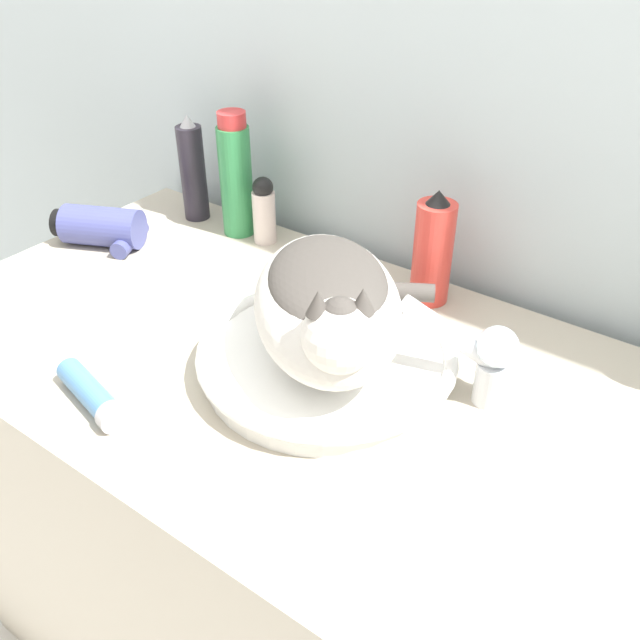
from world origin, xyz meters
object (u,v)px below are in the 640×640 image
Objects in this scene: hairspray_can_black at (193,171)px; spray_bottle_trigger at (433,251)px; deodorant_stick at (264,210)px; hair_dryer at (103,228)px; shampoo_bottle_tall at (236,177)px; cream_tube at (92,394)px; cat at (329,302)px; faucet at (484,356)px.

hairspray_can_black reaches higher than spray_bottle_trigger.
deodorant_stick is 0.30m from hair_dryer.
spray_bottle_trigger is 0.60m from hair_dryer.
spray_bottle_trigger reaches higher than deodorant_stick.
shampoo_bottle_tall reaches higher than cream_tube.
cat is 2.64× the size of cream_tube.
hair_dryer is at bearing -19.03° from faucet.
deodorant_stick is at bearing -0.00° from shampoo_bottle_tall.
hair_dryer is (-0.57, -0.18, -0.05)m from spray_bottle_trigger.
cream_tube is (0.29, -0.49, -0.08)m from hairspray_can_black.
cream_tube is at bearing 113.42° from hair_dryer.
cat reaches higher than hair_dryer.
shampoo_bottle_tall is (-0.39, 0.25, -0.01)m from cat.
spray_bottle_trigger is 1.08× the size of hair_dryer.
shampoo_bottle_tall is at bearing -36.63° from faucet.
cat is 0.26m from spray_bottle_trigger.
hairspray_can_black is 0.57m from cream_tube.
deodorant_stick is at bearing -0.00° from hairspray_can_black.
deodorant_stick is 0.55× the size of shampoo_bottle_tall.
cat is 2.47× the size of faucet.
faucet is 0.51m from cream_tube.
cream_tube is at bearing -77.03° from deodorant_stick.
hairspray_can_black is (-0.50, 0.25, -0.02)m from cat.
hairspray_can_black reaches higher than hair_dryer.
faucet is at bearing 69.74° from cat.
hairspray_can_black is at bearing -33.95° from faucet.
spray_bottle_trigger is at bearing 0.00° from shampoo_bottle_tall.
deodorant_stick is 0.34m from spray_bottle_trigger.
hairspray_can_black is 0.89× the size of shampoo_bottle_tall.
cat reaches higher than cream_tube.
hairspray_can_black is at bearing -131.83° from hair_dryer.
cat is 0.46m from shampoo_bottle_tall.
cat reaches higher than faucet.
faucet is at bearing 155.11° from hair_dryer.
shampoo_bottle_tall reaches higher than hairspray_can_black.
cat reaches higher than deodorant_stick.
deodorant_stick is (0.17, -0.00, -0.03)m from hairspray_can_black.
cat is 0.56m from hair_dryer.
hairspray_can_black is 1.17× the size of hair_dryer.
hairspray_can_black reaches higher than deodorant_stick.
faucet is 0.87× the size of hair_dryer.
deodorant_stick is (-0.51, 0.18, -0.01)m from faucet.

